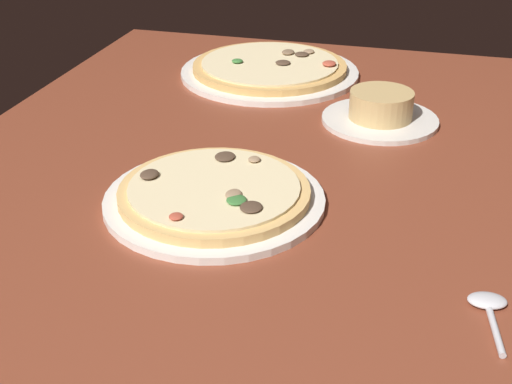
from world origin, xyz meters
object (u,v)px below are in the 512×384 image
object	(u,v)px
pizza_main	(214,195)
spoon	(489,307)
ramekin_on_saucer	(381,111)
pizza_side	(270,69)

from	to	relation	value
pizza_main	spoon	distance (cm)	36.25
pizza_main	ramekin_on_saucer	size ratio (longest dim) A/B	1.51
spoon	ramekin_on_saucer	bearing A→B (deg)	-160.85
ramekin_on_saucer	pizza_side	bearing A→B (deg)	-127.86
pizza_main	spoon	world-z (taller)	pizza_main
pizza_main	ramekin_on_saucer	xyz separation A→B (cm)	(-32.43, 17.42, 0.81)
pizza_side	spoon	xyz separation A→B (cm)	(63.98, 38.85, -0.73)
spoon	pizza_main	bearing A→B (deg)	-112.45
ramekin_on_saucer	spoon	xyz separation A→B (cm)	(46.28, 16.07, -1.55)
ramekin_on_saucer	spoon	bearing A→B (deg)	19.15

